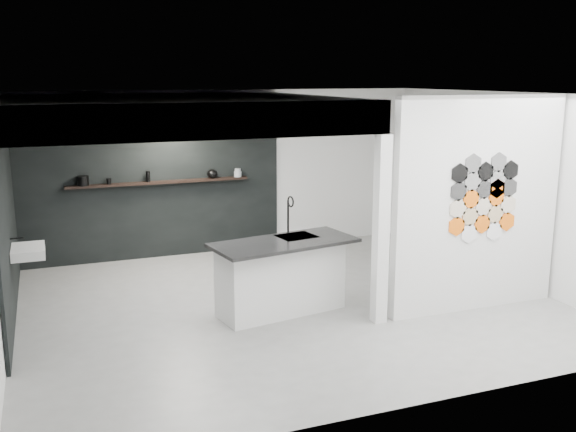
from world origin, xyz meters
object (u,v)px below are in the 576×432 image
(partition_panel, at_px, (477,205))
(kettle, at_px, (212,174))
(stockpot, at_px, (83,181))
(kitchen_island, at_px, (281,275))
(bottle_dark, at_px, (148,176))
(glass_bowl, at_px, (238,174))
(utensil_cup, at_px, (109,181))
(glass_vase, at_px, (238,173))
(wall_basin, at_px, (28,251))

(partition_panel, height_order, kettle, partition_panel)
(partition_panel, relative_size, kettle, 15.53)
(stockpot, bearing_deg, kettle, 0.00)
(partition_panel, height_order, kitchen_island, partition_panel)
(partition_panel, relative_size, bottle_dark, 15.44)
(glass_bowl, bearing_deg, partition_panel, -61.77)
(glass_bowl, relative_size, utensil_cup, 1.43)
(glass_bowl, bearing_deg, glass_vase, 0.00)
(stockpot, height_order, glass_bowl, stockpot)
(kitchen_island, bearing_deg, glass_bowl, 73.65)
(kitchen_island, height_order, stockpot, kitchen_island)
(kettle, height_order, glass_bowl, kettle)
(bottle_dark, bearing_deg, wall_basin, -131.92)
(kettle, bearing_deg, partition_panel, -33.16)
(partition_panel, distance_m, glass_vase, 4.39)
(wall_basin, bearing_deg, partition_panel, -18.23)
(wall_basin, distance_m, bottle_dark, 2.83)
(kitchen_island, xyz_separation_m, glass_bowl, (0.36, 3.12, 0.87))
(glass_bowl, distance_m, glass_vase, 0.03)
(kitchen_island, bearing_deg, utensil_cup, 110.30)
(glass_bowl, bearing_deg, kettle, 180.00)
(glass_vase, bearing_deg, wall_basin, -148.65)
(glass_vase, bearing_deg, stockpot, 180.00)
(partition_panel, height_order, utensil_cup, partition_panel)
(wall_basin, relative_size, bottle_dark, 3.31)
(bottle_dark, bearing_deg, glass_bowl, 0.00)
(kitchen_island, xyz_separation_m, bottle_dark, (-1.18, 3.12, 0.91))
(glass_bowl, distance_m, utensil_cup, 2.16)
(glass_bowl, distance_m, bottle_dark, 1.54)
(glass_vase, xyz_separation_m, utensil_cup, (-2.16, 0.00, -0.03))
(kitchen_island, bearing_deg, glass_vase, 73.65)
(glass_bowl, bearing_deg, stockpot, 180.00)
(utensil_cup, bearing_deg, wall_basin, -120.68)
(partition_panel, xyz_separation_m, wall_basin, (-5.46, 1.80, -0.55))
(wall_basin, height_order, kettle, kettle)
(stockpot, xyz_separation_m, glass_bowl, (2.56, 0.00, -0.03))
(partition_panel, distance_m, kitchen_island, 2.70)
(kettle, xyz_separation_m, bottle_dark, (-1.09, 0.00, 0.01))
(partition_panel, xyz_separation_m, utensil_cup, (-4.24, 3.87, -0.03))
(wall_basin, bearing_deg, kitchen_island, -19.13)
(kitchen_island, height_order, glass_vase, kitchen_island)
(wall_basin, xyz_separation_m, glass_vase, (3.39, 2.07, 0.54))
(wall_basin, bearing_deg, glass_vase, 31.35)
(partition_panel, xyz_separation_m, stockpot, (-4.64, 3.87, -0.00))
(partition_panel, relative_size, wall_basin, 4.67)
(glass_vase, distance_m, bottle_dark, 1.54)
(wall_basin, height_order, bottle_dark, bottle_dark)
(glass_vase, relative_size, utensil_cup, 1.57)
(partition_panel, relative_size, glass_bowl, 21.25)
(kitchen_island, distance_m, glass_vase, 3.26)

